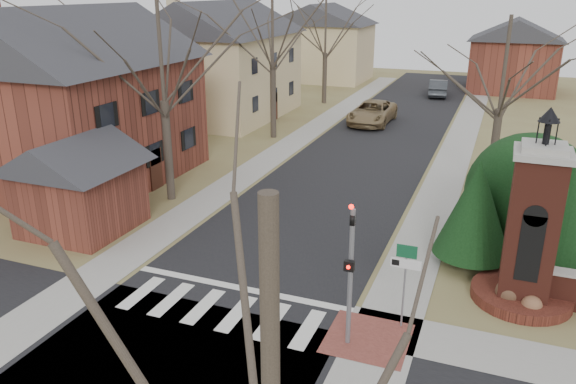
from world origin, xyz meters
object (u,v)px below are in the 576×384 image
at_px(brick_gate_monument, 530,241).
at_px(pickup_truck, 372,113).
at_px(traffic_signal_pole, 351,264).
at_px(distant_car, 438,88).
at_px(sign_post, 405,270).

height_order(brick_gate_monument, pickup_truck, brick_gate_monument).
bearing_deg(traffic_signal_pole, pickup_truck, 101.90).
xyz_separation_m(pickup_truck, distant_car, (3.20, 13.64, -0.06)).
bearing_deg(traffic_signal_pole, distant_car, 93.71).
xyz_separation_m(sign_post, pickup_truck, (-7.19, 26.58, -1.10)).
bearing_deg(pickup_truck, brick_gate_monument, -64.76).
xyz_separation_m(traffic_signal_pole, distant_car, (-2.70, 41.64, -1.80)).
bearing_deg(sign_post, distant_car, 95.67).
bearing_deg(pickup_truck, traffic_signal_pole, -77.07).
distance_m(brick_gate_monument, pickup_truck, 25.88).
relative_size(sign_post, distant_car, 0.58).
xyz_separation_m(brick_gate_monument, distant_car, (-7.40, 37.22, -1.38)).
relative_size(brick_gate_monument, distant_car, 1.36).
bearing_deg(sign_post, pickup_truck, 105.14).
bearing_deg(brick_gate_monument, sign_post, -138.58).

